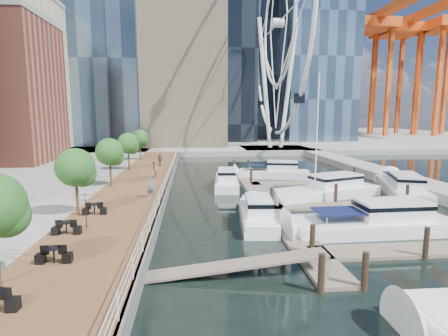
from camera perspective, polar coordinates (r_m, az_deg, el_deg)
name	(u,v)px	position (r m, az deg, el deg)	size (l,w,h in m)	color
ground	(252,244)	(21.74, 4.66, -12.34)	(520.00, 520.00, 0.00)	black
boardwalk	(138,188)	(36.13, -13.84, -3.22)	(6.00, 60.00, 1.00)	brown
seawall	(168,188)	(35.81, -9.08, -3.18)	(0.25, 60.00, 1.00)	#595954
land_far	(202,136)	(122.25, -3.66, 5.22)	(200.00, 114.00, 1.00)	gray
breakwater	(386,175)	(46.99, 24.90, -1.07)	(4.00, 60.00, 1.00)	gray
pier	(275,150)	(74.46, 8.37, 2.95)	(14.00, 12.00, 1.00)	gray
railing	(167,178)	(35.62, -9.28, -1.57)	(0.10, 60.00, 1.05)	white
floating_docks	(320,196)	(32.93, 15.42, -4.45)	(16.00, 34.00, 2.60)	#6D6051
ferris_wheel	(278,23)	(76.29, 8.82, 22.31)	(5.80, 45.60, 47.80)	white
port_cranes	(401,79)	(136.39, 26.92, 12.88)	(40.00, 52.00, 38.00)	#D84C14
street_trees	(109,152)	(35.04, -18.19, 2.50)	(2.60, 42.60, 4.60)	#3F2B1C
cafe_tables	(61,240)	(20.26, -25.09, -10.63)	(2.50, 13.70, 0.74)	black
yacht_foreground	(372,232)	(25.74, 23.08, -9.65)	(3.18, 11.85, 2.15)	white
pedestrian_near	(150,187)	(29.56, -11.92, -3.07)	(0.63, 0.42, 1.74)	slate
pedestrian_mid	(154,169)	(38.59, -11.37, -0.22)	(0.91, 0.71, 1.88)	#936E65
pedestrian_far	(160,160)	(47.55, -10.40, 1.32)	(0.97, 0.40, 1.66)	#353D43
moored_yachts	(325,199)	(34.05, 16.13, -4.90)	(22.33, 35.38, 11.50)	white
cafe_seating	(20,258)	(16.67, -30.32, -12.58)	(4.14, 15.70, 2.20)	#0E3313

